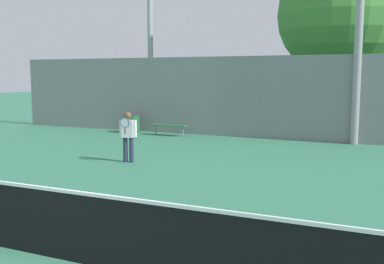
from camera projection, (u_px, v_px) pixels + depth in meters
name	position (u px, v px, depth m)	size (l,w,h in m)	color
ground_plane	(73.00, 262.00, 6.67)	(100.00, 100.00, 0.00)	#337556
tennis_net	(72.00, 226.00, 6.60)	(11.96, 0.09, 1.09)	black
tennis_player	(128.00, 134.00, 14.14)	(0.56, 0.46, 1.60)	#282D47
bench_courtside_near	(169.00, 126.00, 20.37)	(1.74, 0.40, 0.49)	#28663D
light_pole_near_left	(150.00, 0.00, 21.31)	(0.90, 0.60, 10.92)	#939399
trash_bin	(133.00, 123.00, 21.36)	(0.65, 0.65, 0.90)	#235B33
back_fence	(284.00, 98.00, 19.04)	(27.88, 0.06, 3.57)	gray
tree_green_tall	(340.00, 15.00, 21.56)	(5.92, 5.92, 8.57)	brown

